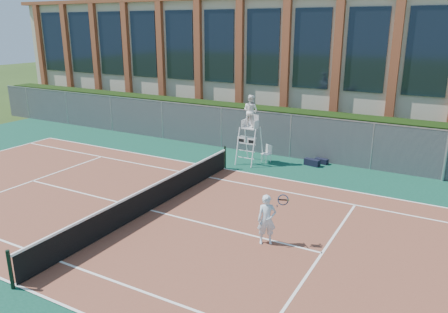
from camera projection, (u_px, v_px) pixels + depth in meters
The scene contains 12 objects.
ground at pixel (150, 211), 15.88m from camera, with size 120.00×120.00×0.00m, color #233814.
apron at pixel (167, 201), 16.71m from camera, with size 36.00×20.00×0.01m, color #0D3C2D.
tennis_court at pixel (150, 210), 15.87m from camera, with size 23.77×10.97×0.02m, color brown.
tennis_net at pixel (150, 197), 15.72m from camera, with size 0.10×11.30×1.10m.
fence at pixel (254, 132), 22.91m from camera, with size 40.00×0.06×2.20m, color #595E60, non-canonical shape.
hedge at pixel (264, 127), 23.92m from camera, with size 40.00×1.40×2.20m, color black.
building at pixel (313, 61), 29.68m from camera, with size 45.00×10.60×8.22m.
umpire_chair at pixel (251, 113), 20.77m from camera, with size 0.94×1.45×3.38m.
plastic_chair at pixel (268, 152), 21.44m from camera, with size 0.51×0.51×0.85m.
sports_bag_near at pixel (312, 162), 20.92m from camera, with size 0.75×0.30×0.32m, color black.
sports_bag_far at pixel (321, 161), 21.24m from camera, with size 0.63×0.27×0.25m, color black.
tennis_player at pixel (267, 220), 13.25m from camera, with size 0.95×0.73×1.60m.
Camera 1 is at (9.47, -11.46, 6.49)m, focal length 35.00 mm.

